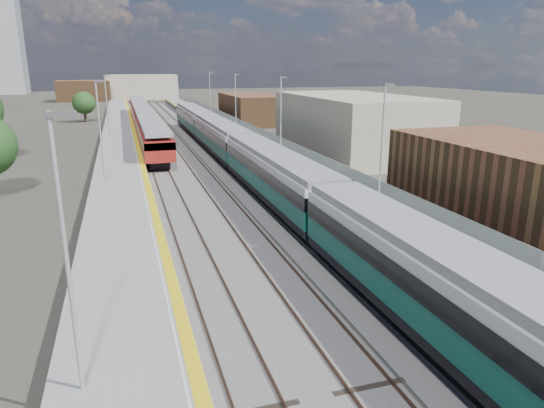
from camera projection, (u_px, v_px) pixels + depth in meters
name	position (u px, v px, depth m)	size (l,w,h in m)	color
ground	(204.00, 153.00, 54.99)	(320.00, 320.00, 0.00)	#47443A
ballast_bed	(181.00, 150.00, 56.64)	(10.50, 155.00, 0.06)	#565451
tracks	(184.00, 147.00, 58.33)	(8.96, 160.00, 0.17)	#4C3323
platform_right	(243.00, 143.00, 58.63)	(4.70, 155.00, 8.52)	slate
platform_left	(120.00, 149.00, 54.58)	(4.30, 155.00, 8.52)	slate
buildings	(79.00, 61.00, 128.35)	(72.00, 185.50, 40.00)	brown
green_train	(242.00, 151.00, 43.24)	(2.84, 79.07, 3.13)	black
red_train	(144.00, 119.00, 69.86)	(2.83, 57.45, 3.58)	black
tree_c	(84.00, 103.00, 84.09)	(3.90, 3.90, 5.28)	#382619
tree_d	(348.00, 111.00, 67.89)	(3.98, 3.98, 5.39)	#382619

